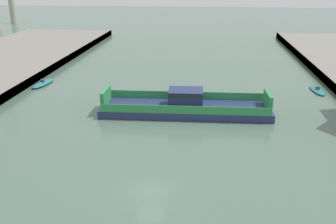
{
  "coord_description": "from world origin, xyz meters",
  "views": [
    {
      "loc": [
        4.6,
        -29.23,
        18.73
      ],
      "look_at": [
        0.0,
        15.47,
        2.0
      ],
      "focal_mm": 40.03,
      "sensor_mm": 36.0,
      "label": 1
    }
  ],
  "objects": [
    {
      "name": "chain_ferry",
      "position": [
        1.95,
        20.62,
        1.06
      ],
      "size": [
        23.95,
        7.21,
        3.49
      ],
      "color": "navy",
      "rests_on": "ground"
    },
    {
      "name": "ground_plane",
      "position": [
        0.0,
        0.0,
        0.0
      ],
      "size": [
        400.0,
        400.0,
        0.0
      ],
      "primitive_type": "plane",
      "color": "#4C6656"
    },
    {
      "name": "moored_boat_near_right",
      "position": [
        23.48,
        33.38,
        0.19
      ],
      "size": [
        2.19,
        5.96,
        0.85
      ],
      "color": "#237075",
      "rests_on": "ground"
    },
    {
      "name": "moored_boat_near_left",
      "position": [
        -24.13,
        32.34,
        0.29
      ],
      "size": [
        2.63,
        6.52,
        1.06
      ],
      "color": "#237075",
      "rests_on": "ground"
    }
  ]
}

